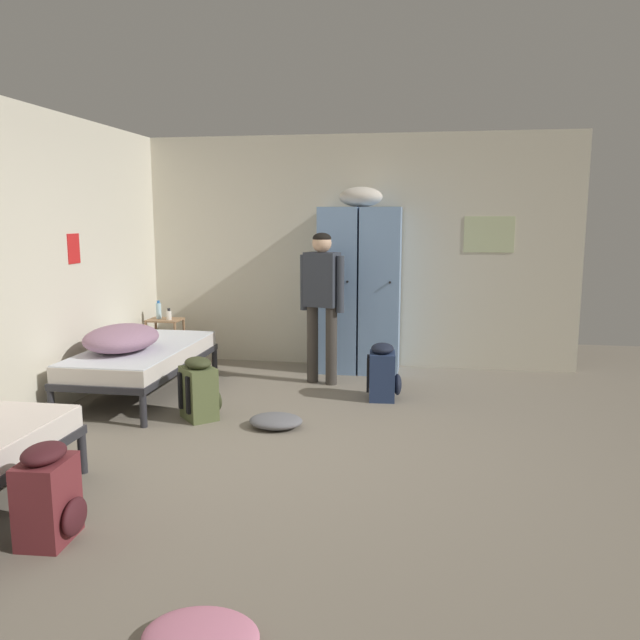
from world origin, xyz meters
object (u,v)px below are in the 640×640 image
(backpack_navy, at_px, (383,373))
(bed_left_rear, at_px, (143,357))
(backpack_olive, at_px, (200,390))
(shelf_unit, at_px, (166,338))
(lotion_bottle, at_px, (169,315))
(bedding_heap, at_px, (122,338))
(locker_bank, at_px, (360,286))
(backpack_maroon, at_px, (49,496))
(clothes_pile_pink, at_px, (201,637))
(water_bottle, at_px, (159,310))
(clothes_pile_grey, at_px, (276,421))
(person_traveler, at_px, (322,294))

(backpack_navy, bearing_deg, bed_left_rear, -174.20)
(bed_left_rear, xyz_separation_m, backpack_olive, (0.81, -0.62, -0.12))
(shelf_unit, xyz_separation_m, bed_left_rear, (0.25, -1.15, 0.04))
(bed_left_rear, height_order, lotion_bottle, lotion_bottle)
(bedding_heap, relative_size, backpack_olive, 1.53)
(locker_bank, xyz_separation_m, lotion_bottle, (-2.18, -0.24, -0.34))
(backpack_maroon, bearing_deg, shelf_unit, 104.13)
(bed_left_rear, xyz_separation_m, backpack_navy, (2.35, 0.24, -0.12))
(shelf_unit, relative_size, backpack_olive, 1.04)
(clothes_pile_pink, bearing_deg, bedding_heap, 120.89)
(water_bottle, bearing_deg, bedding_heap, -80.43)
(water_bottle, relative_size, lotion_bottle, 1.59)
(water_bottle, distance_m, backpack_maroon, 4.10)
(clothes_pile_grey, bearing_deg, shelf_unit, 132.99)
(locker_bank, relative_size, clothes_pile_grey, 4.58)
(backpack_maroon, bearing_deg, person_traveler, 75.07)
(clothes_pile_pink, bearing_deg, person_traveler, 92.33)
(backpack_olive, bearing_deg, backpack_maroon, -91.93)
(backpack_navy, height_order, clothes_pile_pink, backpack_navy)
(lotion_bottle, height_order, backpack_olive, lotion_bottle)
(person_traveler, relative_size, backpack_navy, 2.88)
(bed_left_rear, bearing_deg, backpack_navy, 5.80)
(backpack_navy, xyz_separation_m, clothes_pile_pink, (-0.51, -3.70, -0.21))
(shelf_unit, bearing_deg, backpack_navy, -19.34)
(person_traveler, height_order, backpack_navy, person_traveler)
(backpack_olive, distance_m, clothes_pile_pink, 3.03)
(locker_bank, relative_size, lotion_bottle, 15.50)
(bedding_heap, bearing_deg, backpack_maroon, -71.88)
(shelf_unit, distance_m, lotion_bottle, 0.29)
(water_bottle, height_order, backpack_maroon, water_bottle)
(water_bottle, bearing_deg, bed_left_rear, -74.25)
(backpack_navy, height_order, backpack_maroon, same)
(backpack_olive, bearing_deg, bed_left_rear, 142.59)
(locker_bank, relative_size, shelf_unit, 3.63)
(lotion_bottle, distance_m, backpack_navy, 2.70)
(shelf_unit, bearing_deg, backpack_olive, -59.09)
(locker_bank, distance_m, backpack_olive, 2.41)
(person_traveler, distance_m, clothes_pile_pink, 4.29)
(lotion_bottle, height_order, backpack_navy, lotion_bottle)
(backpack_navy, distance_m, backpack_olive, 1.76)
(water_bottle, height_order, clothes_pile_pink, water_bottle)
(locker_bank, xyz_separation_m, shelf_unit, (-2.25, -0.20, -0.62))
(locker_bank, bearing_deg, shelf_unit, -175.00)
(water_bottle, bearing_deg, backpack_olive, -57.51)
(backpack_olive, bearing_deg, water_bottle, 122.49)
(locker_bank, height_order, clothes_pile_grey, locker_bank)
(backpack_maroon, distance_m, clothes_pile_pink, 1.32)
(person_traveler, height_order, backpack_olive, person_traveler)
(locker_bank, height_order, shelf_unit, locker_bank)
(bed_left_rear, distance_m, backpack_olive, 1.03)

